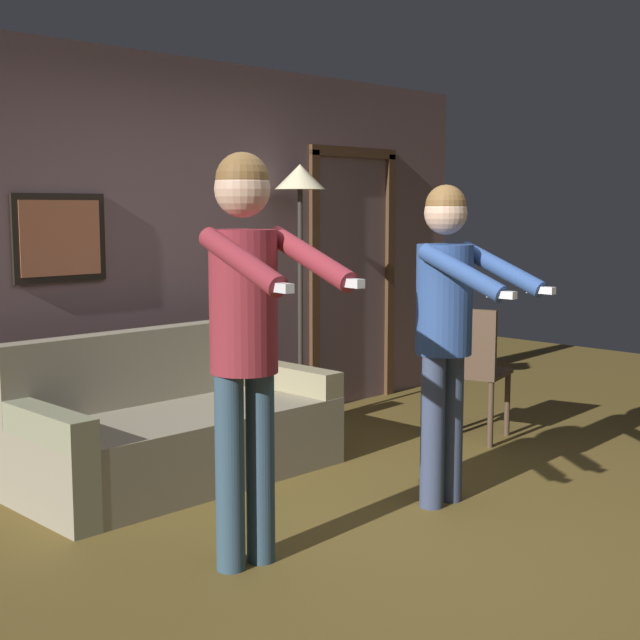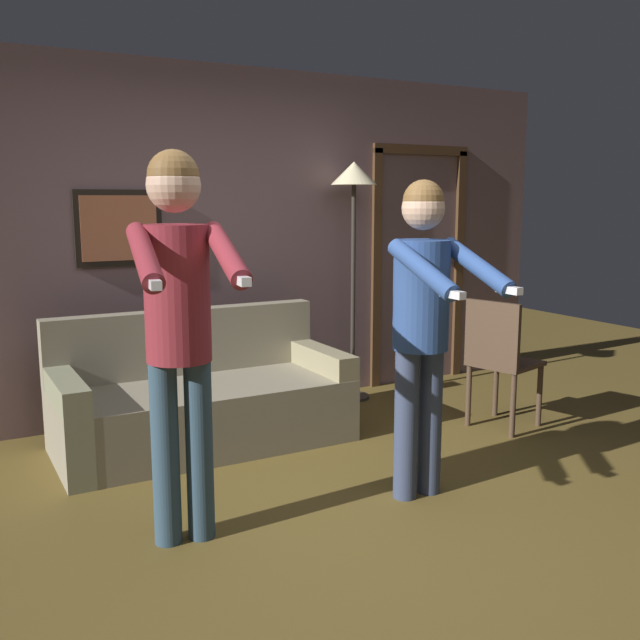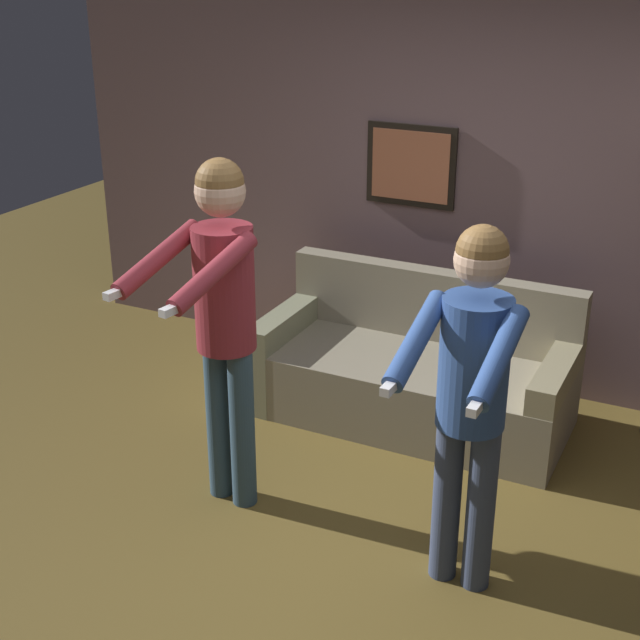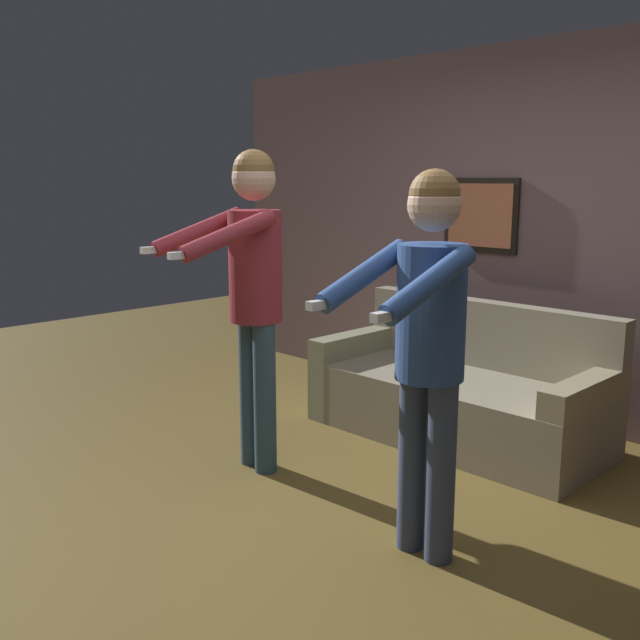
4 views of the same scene
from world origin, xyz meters
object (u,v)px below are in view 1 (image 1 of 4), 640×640
at_px(torchiere_lamp, 300,204).
at_px(person_standing_right, 447,313).
at_px(couch, 176,433).
at_px(person_standing_left, 246,316).
at_px(dining_chair_distant, 471,365).

xyz_separation_m(torchiere_lamp, person_standing_right, (-0.70, -1.85, -0.58)).
bearing_deg(torchiere_lamp, couch, -162.73).
relative_size(couch, person_standing_left, 1.03).
relative_size(couch, torchiere_lamp, 1.00).
bearing_deg(torchiere_lamp, person_standing_right, -110.69).
bearing_deg(couch, person_standing_right, -61.64).
bearing_deg(couch, person_standing_left, -112.84).
height_order(person_standing_right, dining_chair_distant, person_standing_right).
relative_size(couch, person_standing_right, 1.10).
relative_size(torchiere_lamp, dining_chair_distant, 2.06).
bearing_deg(dining_chair_distant, couch, 159.76).
height_order(person_standing_left, dining_chair_distant, person_standing_left).
distance_m(couch, person_standing_right, 1.77).
bearing_deg(person_standing_right, dining_chair_distant, 29.71).
distance_m(torchiere_lamp, person_standing_left, 2.70).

